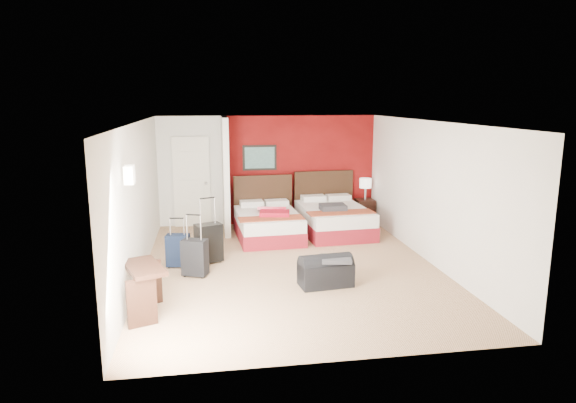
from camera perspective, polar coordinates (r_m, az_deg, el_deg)
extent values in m
plane|color=tan|center=(8.81, 0.29, -7.44)|extent=(6.50, 6.50, 0.00)
cube|color=silver|center=(11.66, -2.28, 3.58)|extent=(5.00, 0.04, 2.50)
cube|color=silver|center=(8.45, -16.66, 0.04)|extent=(0.04, 6.50, 2.50)
cube|color=black|center=(11.54, -3.24, 4.99)|extent=(0.78, 0.03, 0.58)
cube|color=white|center=(6.87, -17.59, 2.91)|extent=(0.12, 0.20, 0.24)
cube|color=maroon|center=(11.75, 1.38, 3.65)|extent=(3.50, 0.04, 2.50)
cube|color=silver|center=(10.95, -7.09, 2.98)|extent=(0.12, 1.20, 2.50)
cube|color=silver|center=(11.57, -10.88, 2.19)|extent=(0.82, 0.06, 2.05)
cube|color=silver|center=(10.52, -2.28, -2.73)|extent=(1.36, 1.87, 0.54)
cube|color=white|center=(10.94, 5.22, -2.12)|extent=(1.46, 2.00, 0.58)
cube|color=#A60E23|center=(10.36, -1.68, -1.12)|extent=(0.73, 0.91, 0.10)
cube|color=#323236|center=(10.56, 5.12, -0.67)|extent=(0.53, 0.43, 0.13)
cube|color=black|center=(11.97, 8.70, -1.06)|extent=(0.41, 0.41, 0.56)
cylinder|color=white|center=(11.87, 8.78, 1.42)|extent=(0.32, 0.32, 0.50)
cube|color=black|center=(9.05, -8.99, -4.81)|extent=(0.52, 0.43, 0.68)
cube|color=black|center=(8.42, -10.53, -6.42)|extent=(0.46, 0.37, 0.59)
cube|color=black|center=(8.94, -12.37, -5.59)|extent=(0.43, 0.30, 0.55)
cube|color=black|center=(7.93, 4.29, -8.08)|extent=(0.86, 0.52, 0.41)
cube|color=#36363B|center=(7.84, 5.48, -6.50)|extent=(0.51, 0.45, 0.06)
cube|color=black|center=(7.10, -15.93, -9.67)|extent=(0.70, 0.94, 0.70)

